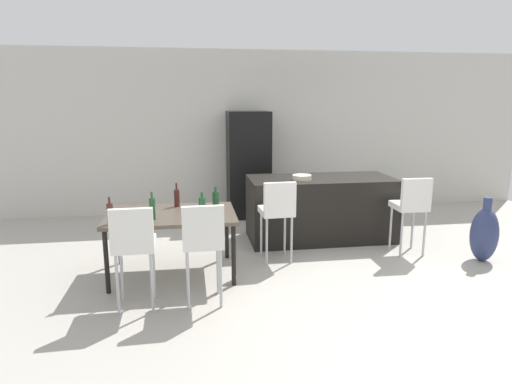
{
  "coord_description": "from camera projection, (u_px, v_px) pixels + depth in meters",
  "views": [
    {
      "loc": [
        -1.49,
        -5.28,
        2.03
      ],
      "look_at": [
        -0.65,
        0.23,
        0.85
      ],
      "focal_mm": 30.68,
      "sensor_mm": 36.0,
      "label": 1
    }
  ],
  "objects": [
    {
      "name": "bar_chair_middle",
      "position": [
        412.0,
        203.0,
        5.73
      ],
      "size": [
        0.4,
        0.4,
        1.05
      ],
      "color": "white",
      "rests_on": "ground_plane"
    },
    {
      "name": "wine_glass_far",
      "position": [
        216.0,
        196.0,
        5.4
      ],
      "size": [
        0.07,
        0.07,
        0.17
      ],
      "color": "silver",
      "rests_on": "dining_table"
    },
    {
      "name": "bar_chair_left",
      "position": [
        278.0,
        208.0,
        5.46
      ],
      "size": [
        0.42,
        0.42,
        1.05
      ],
      "color": "white",
      "rests_on": "ground_plane"
    },
    {
      "name": "fruit_bowl",
      "position": [
        302.0,
        177.0,
        6.18
      ],
      "size": [
        0.27,
        0.27,
        0.07
      ],
      "primitive_type": "cylinder",
      "color": "beige",
      "rests_on": "kitchen_island"
    },
    {
      "name": "refrigerator",
      "position": [
        248.0,
        164.0,
        7.66
      ],
      "size": [
        0.72,
        0.68,
        1.84
      ],
      "primitive_type": "cube",
      "color": "black",
      "rests_on": "ground_plane"
    },
    {
      "name": "dining_chair_near",
      "position": [
        134.0,
        241.0,
        4.19
      ],
      "size": [
        0.41,
        0.41,
        1.05
      ],
      "color": "white",
      "rests_on": "ground_plane"
    },
    {
      "name": "kitchen_island",
      "position": [
        320.0,
        208.0,
        6.45
      ],
      "size": [
        2.1,
        0.93,
        0.92
      ],
      "primitive_type": "cube",
      "color": "black",
      "rests_on": "ground_plane"
    },
    {
      "name": "ground_plane",
      "position": [
        307.0,
        257.0,
        5.75
      ],
      "size": [
        10.0,
        10.0,
        0.0
      ],
      "primitive_type": "plane",
      "color": "#ADA89E"
    },
    {
      "name": "wine_bottle_middle",
      "position": [
        216.0,
        200.0,
        5.21
      ],
      "size": [
        0.08,
        0.08,
        0.29
      ],
      "color": "#194723",
      "rests_on": "dining_table"
    },
    {
      "name": "wine_bottle_left",
      "position": [
        110.0,
        214.0,
        4.58
      ],
      "size": [
        0.07,
        0.07,
        0.3
      ],
      "color": "#471E19",
      "rests_on": "dining_table"
    },
    {
      "name": "floor_vase",
      "position": [
        484.0,
        234.0,
        5.56
      ],
      "size": [
        0.34,
        0.34,
        0.83
      ],
      "color": "navy",
      "rests_on": "ground_plane"
    },
    {
      "name": "dining_table",
      "position": [
        172.0,
        218.0,
        5.07
      ],
      "size": [
        1.47,
        0.99,
        0.74
      ],
      "color": "#4C4238",
      "rests_on": "ground_plane"
    },
    {
      "name": "wine_bottle_near",
      "position": [
        152.0,
        208.0,
        4.78
      ],
      "size": [
        0.06,
        0.06,
        0.31
      ],
      "color": "#194723",
      "rests_on": "dining_table"
    },
    {
      "name": "dining_chair_far",
      "position": [
        203.0,
        238.0,
        4.28
      ],
      "size": [
        0.41,
        0.41,
        1.05
      ],
      "color": "white",
      "rests_on": "ground_plane"
    },
    {
      "name": "wine_bottle_inner",
      "position": [
        202.0,
        208.0,
        4.78
      ],
      "size": [
        0.08,
        0.08,
        0.31
      ],
      "color": "#194723",
      "rests_on": "dining_table"
    },
    {
      "name": "potted_plant",
      "position": [
        386.0,
        193.0,
        8.17
      ],
      "size": [
        0.36,
        0.36,
        0.56
      ],
      "color": "beige",
      "rests_on": "ground_plane"
    },
    {
      "name": "back_wall",
      "position": [
        270.0,
        132.0,
        8.05
      ],
      "size": [
        10.0,
        0.12,
        2.9
      ],
      "primitive_type": "cube",
      "color": "beige",
      "rests_on": "ground_plane"
    },
    {
      "name": "wine_bottle_right",
      "position": [
        177.0,
        198.0,
        5.37
      ],
      "size": [
        0.07,
        0.07,
        0.29
      ],
      "color": "#471E19",
      "rests_on": "dining_table"
    }
  ]
}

